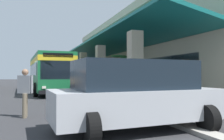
# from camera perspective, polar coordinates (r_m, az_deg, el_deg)

# --- Properties ---
(ground) EXTENTS (120.00, 120.00, 0.00)m
(ground) POSITION_cam_1_polar(r_m,az_deg,el_deg) (19.78, 6.32, -5.59)
(ground) COLOR #2D2D30
(curb_strip) EXTENTS (33.05, 0.50, 0.12)m
(curb_strip) POSITION_cam_1_polar(r_m,az_deg,el_deg) (20.98, -6.99, -5.16)
(curb_strip) COLOR #9E998E
(curb_strip) RESTS_ON ground
(plaza_building) EXTENTS (27.85, 16.88, 6.91)m
(plaza_building) POSITION_cam_1_polar(r_m,az_deg,el_deg) (24.82, 15.38, 3.37)
(plaza_building) COLOR #B2A88E
(plaza_building) RESTS_ON ground
(transit_bus) EXTENTS (11.31, 3.15, 3.34)m
(transit_bus) POSITION_cam_1_polar(r_m,az_deg,el_deg) (21.27, -15.03, -0.24)
(transit_bus) COLOR #196638
(transit_bus) RESTS_ON ground
(parked_suv_silver) EXTENTS (2.88, 4.90, 1.97)m
(parked_suv_silver) POSITION_cam_1_polar(r_m,az_deg,el_deg) (6.76, 5.79, -5.87)
(parked_suv_silver) COLOR #B2B5BA
(parked_suv_silver) RESTS_ON ground
(pedestrian) EXTENTS (0.53, 0.56, 1.78)m
(pedestrian) POSITION_cam_1_polar(r_m,az_deg,el_deg) (9.35, -20.19, -4.47)
(pedestrian) COLOR #726651
(pedestrian) RESTS_ON ground
(potted_palm) EXTENTS (1.70, 1.89, 2.73)m
(potted_palm) POSITION_cam_1_polar(r_m,az_deg,el_deg) (14.21, 3.64, -5.01)
(potted_palm) COLOR #4C4742
(potted_palm) RESTS_ON ground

